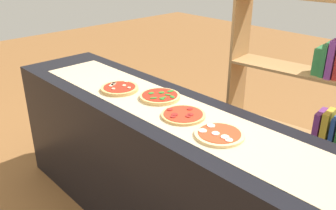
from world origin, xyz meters
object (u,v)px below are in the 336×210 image
Objects in this scene: bookshelf at (309,105)px; pizza_spinach_1 at (160,96)px; pizza_mozzarella_3 at (219,134)px; pizza_mushroom_0 at (120,88)px; pizza_pepperoni_2 at (183,115)px.

pizza_spinach_1 is at bearing -118.96° from bookshelf.
bookshelf is (-0.04, 1.01, -0.16)m from pizza_mozzarella_3.
pizza_pepperoni_2 is (0.54, 0.02, -0.00)m from pizza_mushroom_0.
pizza_mushroom_0 is at bearing -160.32° from pizza_spinach_1.
pizza_pepperoni_2 is at bearing 2.26° from pizza_mushroom_0.
pizza_spinach_1 is 1.05m from bookshelf.
bookshelf is (0.77, 1.00, -0.17)m from pizza_mushroom_0.
pizza_spinach_1 is (0.27, 0.10, 0.00)m from pizza_mushroom_0.
pizza_mushroom_0 is 0.81m from pizza_mozzarella_3.
pizza_mozzarella_3 is at bearing -5.81° from pizza_pepperoni_2.
pizza_mushroom_0 reaches higher than pizza_mozzarella_3.
bookshelf reaches higher than pizza_spinach_1.
pizza_mozzarella_3 is at bearing -0.43° from pizza_mushroom_0.
pizza_mozzarella_3 is (0.81, -0.01, -0.00)m from pizza_mushroom_0.
pizza_pepperoni_2 is 0.27m from pizza_mozzarella_3.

